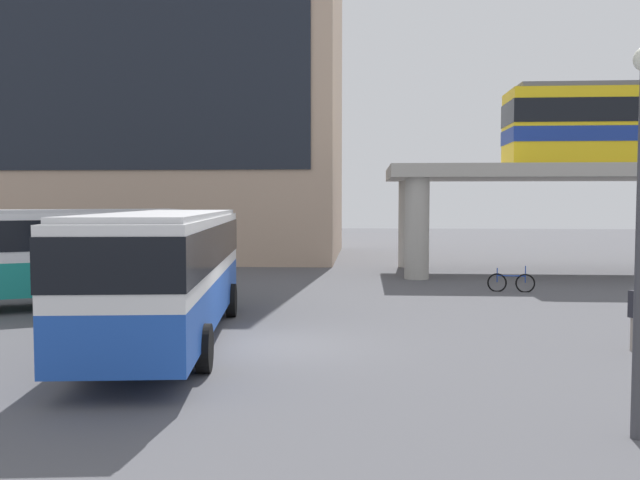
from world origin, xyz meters
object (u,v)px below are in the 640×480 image
Objects in this scene: bicycle_blue at (511,283)px; station_building at (161,106)px; bus_secondary at (13,248)px; bus_main at (168,262)px; pedestrian_by_bike_rack at (638,319)px.

station_building is at bearing 138.86° from bicycle_blue.
bicycle_blue is (18.61, -16.25, -9.18)m from station_building.
station_building is 22.93m from bus_secondary.
bus_secondary reaches higher than bicycle_blue.
station_building is 2.00× the size of bus_main.
bus_main is at bearing -35.25° from bus_secondary.
bus_secondary is (1.67, -21.58, -7.55)m from station_building.
pedestrian_by_bike_rack is (0.70, -10.22, 0.41)m from bicycle_blue.
bus_secondary is at bearing -162.54° from bicycle_blue.
bicycle_blue is at bearing -41.14° from station_building.
station_building is at bearing 126.10° from pedestrian_by_bike_rack.
station_building reaches higher than bus_secondary.
bus_main and bus_secondary have the same top height.
bus_main is at bearing -136.76° from bicycle_blue.
bus_main is 14.50m from bicycle_blue.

